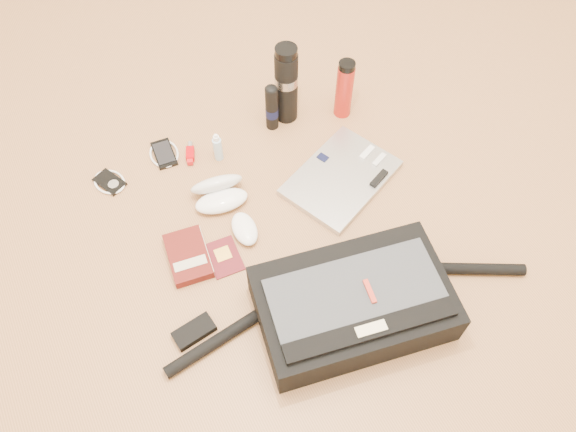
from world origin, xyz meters
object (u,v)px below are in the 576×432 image
Objects in this scene: laptop at (341,178)px; book at (189,256)px; thermos_black at (286,84)px; thermos_red at (344,89)px; messenger_bag at (352,304)px.

laptop reaches higher than book.
thermos_black is (-0.02, 0.33, 0.14)m from laptop.
book is 0.84× the size of thermos_red.
messenger_bag is 0.47m from laptop.
thermos_black reaches higher than laptop.
thermos_black is 0.20m from thermos_red.
thermos_black is at bearing 71.62° from laptop.
thermos_black is 1.33× the size of thermos_red.
laptop is 1.87× the size of thermos_red.
messenger_bag is 5.50× the size of book.
messenger_bag is 4.62× the size of thermos_red.
thermos_black is at bearing 86.66° from messenger_bag.
laptop is at bearing -85.80° from thermos_black.
messenger_bag is at bearing -40.25° from book.
thermos_red is (0.37, 0.66, 0.05)m from messenger_bag.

